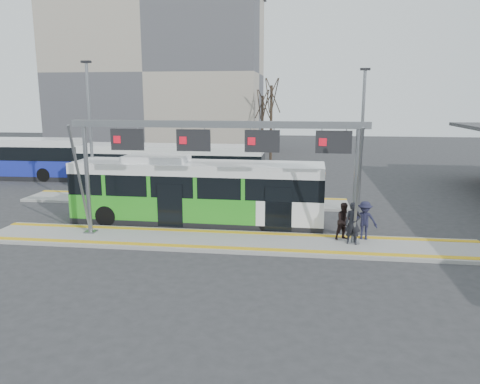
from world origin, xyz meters
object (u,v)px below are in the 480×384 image
object	(u,v)px
passenger_c	(365,220)
hero_bus	(197,193)
passenger_a	(353,223)
passenger_b	(344,221)
gantry	(219,145)

from	to	relation	value
passenger_c	hero_bus	bearing A→B (deg)	174.15
passenger_a	passenger_b	bearing A→B (deg)	125.90
gantry	passenger_b	world-z (taller)	gantry
gantry	hero_bus	distance (m)	4.25
hero_bus	passenger_a	xyz separation A→B (m)	(7.47, -2.92, -0.53)
passenger_b	passenger_c	distance (m)	0.91
passenger_b	gantry	bearing A→B (deg)	156.59
gantry	hero_bus	xyz separation A→B (m)	(-1.69, 2.80, -2.71)
gantry	passenger_a	distance (m)	6.64
gantry	passenger_b	xyz separation A→B (m)	(5.48, 0.47, -3.32)
hero_bus	passenger_c	world-z (taller)	hero_bus
passenger_a	hero_bus	bearing A→B (deg)	166.70
gantry	passenger_c	distance (m)	7.20
passenger_a	gantry	bearing A→B (deg)	-173.14
passenger_a	passenger_c	world-z (taller)	passenger_a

